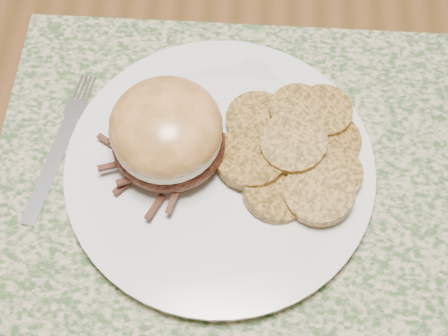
{
  "coord_description": "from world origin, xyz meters",
  "views": [
    {
      "loc": [
        -0.0,
        -0.52,
        1.26
      ],
      "look_at": [
        -0.02,
        -0.28,
        0.79
      ],
      "focal_mm": 50.0,
      "sensor_mm": 36.0,
      "label": 1
    }
  ],
  "objects_px": {
    "pork_sandwich": "(167,134)",
    "dinner_plate": "(220,168)",
    "dining_table": "(251,12)",
    "fork": "(61,145)"
  },
  "relations": [
    {
      "from": "dinner_plate",
      "to": "pork_sandwich",
      "type": "height_order",
      "value": "pork_sandwich"
    },
    {
      "from": "dining_table",
      "to": "pork_sandwich",
      "type": "bearing_deg",
      "value": -104.34
    },
    {
      "from": "dining_table",
      "to": "fork",
      "type": "xyz_separation_m",
      "value": [
        -0.17,
        -0.24,
        0.09
      ]
    },
    {
      "from": "dinner_plate",
      "to": "pork_sandwich",
      "type": "relative_size",
      "value": 2.55
    },
    {
      "from": "fork",
      "to": "pork_sandwich",
      "type": "bearing_deg",
      "value": 4.01
    },
    {
      "from": "dinner_plate",
      "to": "fork",
      "type": "xyz_separation_m",
      "value": [
        -0.15,
        0.02,
        -0.01
      ]
    },
    {
      "from": "pork_sandwich",
      "to": "dinner_plate",
      "type": "bearing_deg",
      "value": -7.9
    },
    {
      "from": "dinner_plate",
      "to": "pork_sandwich",
      "type": "xyz_separation_m",
      "value": [
        -0.04,
        0.01,
        0.04
      ]
    },
    {
      "from": "dinner_plate",
      "to": "pork_sandwich",
      "type": "distance_m",
      "value": 0.06
    },
    {
      "from": "pork_sandwich",
      "to": "dining_table",
      "type": "bearing_deg",
      "value": 77.55
    }
  ]
}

